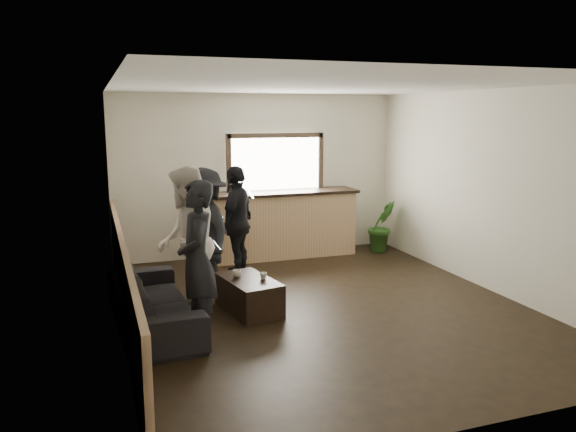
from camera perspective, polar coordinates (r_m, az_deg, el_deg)
name	(u,v)px	position (r m, az deg, el deg)	size (l,w,h in m)	color
ground	(324,307)	(7.36, 3.70, -9.23)	(5.00, 6.00, 0.01)	black
room_shell	(269,198)	(6.75, -1.92, 1.86)	(5.01, 6.01, 2.80)	silver
bar_counter	(280,220)	(9.74, -0.80, -0.42)	(2.70, 0.68, 2.13)	tan
sofa	(153,301)	(6.81, -13.56, -8.37)	(2.14, 0.84, 0.62)	black
coffee_table	(249,295)	(7.16, -4.00, -8.02)	(0.53, 0.96, 0.43)	black
cup_a	(237,273)	(7.17, -5.20, -5.84)	(0.11, 0.11, 0.09)	silver
cup_b	(263,276)	(7.06, -2.54, -6.10)	(0.09, 0.09, 0.09)	silver
potted_plant	(382,226)	(10.28, 9.49, -0.98)	(0.51, 0.41, 0.93)	#2D6623
person_a	(197,260)	(6.25, -9.21, -4.46)	(0.52, 0.69, 1.77)	black
person_b	(186,242)	(6.95, -10.30, -2.63)	(0.84, 1.00, 1.85)	beige
person_c	(205,231)	(7.78, -8.43, -1.55)	(0.84, 1.23, 1.75)	black
person_d	(237,222)	(8.47, -5.19, -0.65)	(0.91, 1.06, 1.71)	black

